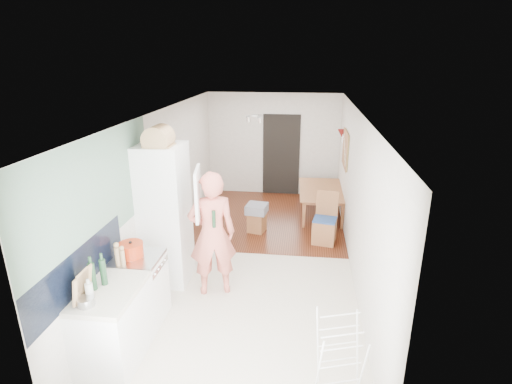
% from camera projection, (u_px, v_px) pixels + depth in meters
% --- Properties ---
extents(room_shell, '(3.20, 7.00, 2.50)m').
position_uv_depth(room_shell, '(256.00, 191.00, 6.48)').
color(room_shell, silver).
rests_on(room_shell, ground).
extents(floor, '(3.20, 7.00, 0.01)m').
position_uv_depth(floor, '(256.00, 259.00, 6.89)').
color(floor, beige).
rests_on(floor, ground).
extents(wood_floor_overlay, '(3.20, 3.30, 0.01)m').
position_uv_depth(wood_floor_overlay, '(266.00, 218.00, 8.62)').
color(wood_floor_overlay, '#612A17').
rests_on(wood_floor_overlay, room_shell).
extents(sage_wall_panel, '(0.02, 3.00, 1.30)m').
position_uv_depth(sage_wall_panel, '(97.00, 192.00, 4.59)').
color(sage_wall_panel, slate).
rests_on(sage_wall_panel, room_shell).
extents(tile_splashback, '(0.02, 1.90, 0.50)m').
position_uv_depth(tile_splashback, '(81.00, 270.00, 4.30)').
color(tile_splashback, black).
rests_on(tile_splashback, room_shell).
extents(doorway_recess, '(0.90, 0.04, 2.00)m').
position_uv_depth(doorway_recess, '(281.00, 155.00, 9.80)').
color(doorway_recess, black).
rests_on(doorway_recess, room_shell).
extents(base_cabinet, '(0.60, 0.90, 0.86)m').
position_uv_depth(base_cabinet, '(114.00, 327.00, 4.50)').
color(base_cabinet, white).
rests_on(base_cabinet, room_shell).
extents(worktop, '(0.62, 0.92, 0.06)m').
position_uv_depth(worktop, '(109.00, 292.00, 4.35)').
color(worktop, beige).
rests_on(worktop, room_shell).
extents(range_cooker, '(0.60, 0.60, 0.88)m').
position_uv_depth(range_cooker, '(140.00, 290.00, 5.21)').
color(range_cooker, white).
rests_on(range_cooker, room_shell).
extents(cooker_top, '(0.60, 0.60, 0.04)m').
position_uv_depth(cooker_top, '(136.00, 258.00, 5.05)').
color(cooker_top, '#B1B1B3').
rests_on(cooker_top, room_shell).
extents(fridge_housing, '(0.66, 0.66, 2.15)m').
position_uv_depth(fridge_housing, '(165.00, 215.00, 5.95)').
color(fridge_housing, white).
rests_on(fridge_housing, room_shell).
extents(fridge_door, '(0.14, 0.56, 0.70)m').
position_uv_depth(fridge_door, '(198.00, 193.00, 5.44)').
color(fridge_door, white).
rests_on(fridge_door, room_shell).
extents(fridge_interior, '(0.02, 0.52, 0.66)m').
position_uv_depth(fridge_interior, '(183.00, 186.00, 5.76)').
color(fridge_interior, white).
rests_on(fridge_interior, room_shell).
extents(pinboard, '(0.03, 0.90, 0.70)m').
position_uv_depth(pinboard, '(346.00, 149.00, 7.98)').
color(pinboard, tan).
rests_on(pinboard, room_shell).
extents(pinboard_frame, '(0.00, 0.94, 0.74)m').
position_uv_depth(pinboard_frame, '(345.00, 149.00, 7.98)').
color(pinboard_frame, '#965836').
rests_on(pinboard_frame, room_shell).
extents(wall_sconce, '(0.18, 0.18, 0.16)m').
position_uv_depth(wall_sconce, '(342.00, 133.00, 8.53)').
color(wall_sconce, maroon).
rests_on(wall_sconce, room_shell).
extents(person, '(0.92, 0.75, 2.19)m').
position_uv_depth(person, '(212.00, 223.00, 5.61)').
color(person, '#E27161').
rests_on(person, floor).
extents(dining_table, '(0.84, 1.45, 0.50)m').
position_uv_depth(dining_table, '(322.00, 204.00, 8.72)').
color(dining_table, '#965836').
rests_on(dining_table, floor).
extents(dining_chair, '(0.48, 0.48, 0.97)m').
position_uv_depth(dining_chair, '(325.00, 219.00, 7.34)').
color(dining_chair, '#965836').
rests_on(dining_chair, floor).
extents(stool, '(0.38, 0.38, 0.41)m').
position_uv_depth(stool, '(257.00, 222.00, 7.89)').
color(stool, '#965836').
rests_on(stool, floor).
extents(grey_drape, '(0.44, 0.44, 0.17)m').
position_uv_depth(grey_drape, '(257.00, 209.00, 7.79)').
color(grey_drape, gray).
rests_on(grey_drape, stool).
extents(drying_rack, '(0.53, 0.51, 0.85)m').
position_uv_depth(drying_rack, '(339.00, 358.00, 4.06)').
color(drying_rack, white).
rests_on(drying_rack, floor).
extents(bread_bin, '(0.42, 0.40, 0.20)m').
position_uv_depth(bread_bin, '(158.00, 139.00, 5.47)').
color(bread_bin, tan).
rests_on(bread_bin, fridge_housing).
extents(red_casserole, '(0.37, 0.37, 0.18)m').
position_uv_depth(red_casserole, '(131.00, 250.00, 5.04)').
color(red_casserole, red).
rests_on(red_casserole, cooker_top).
extents(steel_pan, '(0.19, 0.19, 0.09)m').
position_uv_depth(steel_pan, '(86.00, 302.00, 4.06)').
color(steel_pan, '#B1B1B3').
rests_on(steel_pan, worktop).
extents(held_bottle, '(0.05, 0.05, 0.24)m').
position_uv_depth(held_bottle, '(214.00, 219.00, 5.39)').
color(held_bottle, '#1C3D23').
rests_on(held_bottle, person).
extents(bottle_a, '(0.09, 0.09, 0.32)m').
position_uv_depth(bottle_a, '(92.00, 276.00, 4.31)').
color(bottle_a, '#1C3D23').
rests_on(bottle_a, worktop).
extents(bottle_b, '(0.09, 0.09, 0.31)m').
position_uv_depth(bottle_b, '(103.00, 272.00, 4.40)').
color(bottle_b, '#1C3D23').
rests_on(bottle_b, worktop).
extents(bottle_c, '(0.10, 0.10, 0.20)m').
position_uv_depth(bottle_c, '(89.00, 292.00, 4.13)').
color(bottle_c, beige).
rests_on(bottle_c, worktop).
extents(pepper_mill_front, '(0.07, 0.07, 0.24)m').
position_uv_depth(pepper_mill_front, '(118.00, 256.00, 4.82)').
color(pepper_mill_front, tan).
rests_on(pepper_mill_front, worktop).
extents(pepper_mill_back, '(0.06, 0.06, 0.20)m').
position_uv_depth(pepper_mill_back, '(123.00, 258.00, 4.82)').
color(pepper_mill_back, tan).
rests_on(pepper_mill_back, worktop).
extents(chopping_boards, '(0.05, 0.25, 0.34)m').
position_uv_depth(chopping_boards, '(82.00, 286.00, 4.11)').
color(chopping_boards, tan).
rests_on(chopping_boards, worktop).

